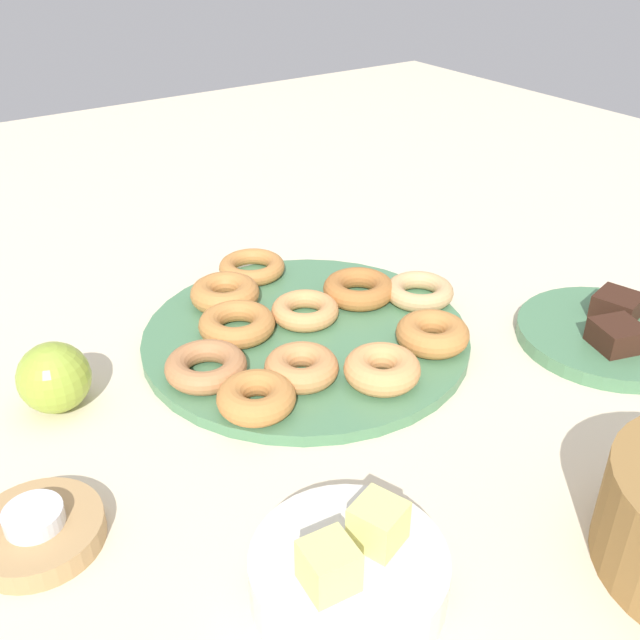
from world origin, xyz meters
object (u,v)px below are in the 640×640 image
Objects in this scene: donut_7 at (419,291)px; tealight at (34,517)px; brownie_far at (617,335)px; fruit_bowl at (349,574)px; donut_2 at (252,267)px; brownie_near at (617,305)px; donut_10 at (206,366)px; donut_4 at (359,289)px; melon_chunk_left at (378,524)px; donut_0 at (432,334)px; donut_9 at (225,293)px; donut_1 at (256,397)px; cake_plate at (608,335)px; donut_5 at (301,367)px; donut_3 at (237,324)px; donut_8 at (305,310)px; donut_6 at (382,369)px; donut_plate at (306,336)px; melon_chunk_right at (329,566)px; candle_holder at (38,532)px; apple at (54,378)px.

tealight is (0.52, 0.12, 0.00)m from donut_7.
brownie_far is 0.45m from fruit_bowl.
donut_2 is 0.47m from brownie_near.
brownie_near is (-0.47, 0.17, 0.01)m from donut_10.
fruit_bowl is (0.27, 0.35, -0.01)m from donut_4.
tealight is at bearing -41.44° from melon_chunk_left.
donut_0 and donut_9 have the same top height.
donut_1 is 0.92× the size of donut_7.
donut_4 is at bearing -56.82° from brownie_far.
cake_plate is at bearing 153.31° from donut_0.
donut_1 reaches higher than donut_2.
donut_3 is at bearing -83.53° from donut_5.
donut_0 is 0.22m from cake_plate.
cake_plate is (-0.28, 0.23, -0.02)m from donut_8.
brownie_far is (-0.32, 0.35, 0.00)m from donut_9.
fruit_bowl is at bearing 77.91° from donut_1.
donut_0 reaches higher than donut_5.
donut_7 is 0.24m from brownie_far.
donut_6 is at bearing -179.07° from tealight.
donut_8 is 0.11m from donut_9.
melon_chunk_left is at bearing 65.70° from donut_plate.
fruit_bowl is 0.05m from melon_chunk_left.
donut_3 is at bearing -29.80° from brownie_near.
brownie_far reaches higher than donut_9.
donut_1 is at bearing -170.54° from tealight.
donut_4 is 0.31m from cake_plate.
donut_3 reaches higher than donut_8.
donut_3 is at bearing -38.53° from brownie_far.
melon_chunk_right reaches higher than donut_2.
fruit_bowl is (0.19, 0.35, -0.01)m from donut_8.
donut_6 is at bearing -133.87° from fruit_bowl.
brownie_near is 0.69m from candle_holder.
donut_7 is at bearing -164.31° from donut_5.
melon_chunk_right reaches higher than cake_plate.
donut_9 is 1.73× the size of brownie_near.
brownie_near is (-0.39, 0.11, 0.00)m from donut_5.
donut_6 is 0.39× the size of cake_plate.
donut_2 is 0.42× the size of cake_plate.
donut_5 reaches higher than donut_plate.
donut_0 is 1.02× the size of donut_8.
donut_2 is 1.03× the size of donut_7.
donut_5 is (-0.07, -0.02, -0.00)m from donut_1.
donut_0 is at bearing 177.70° from donut_1.
donut_4 is at bearing -119.04° from donut_6.
apple reaches higher than candle_holder.
donut_5 is (0.16, 0.11, 0.00)m from donut_4.
donut_1 is 0.30m from donut_2.
donut_5 is 0.23m from donut_7.
melon_chunk_left is (0.44, 0.12, 0.05)m from cake_plate.
brownie_near reaches higher than donut_2.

